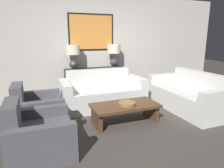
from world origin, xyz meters
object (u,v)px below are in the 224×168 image
at_px(armchair_near_camera, 38,136).
at_px(armchair_near_back_wall, 37,111).
at_px(table_lamp_left, 73,54).
at_px(couch_by_back_wall, 102,94).
at_px(couch_by_side, 188,96).
at_px(console_table, 95,84).
at_px(decorative_bowl, 127,104).
at_px(table_lamp_right, 114,52).
at_px(coffee_table, 125,109).

bearing_deg(armchair_near_camera, armchair_near_back_wall, 90.00).
xyz_separation_m(table_lamp_left, armchair_near_camera, (-0.91, -2.17, -0.92)).
bearing_deg(couch_by_back_wall, couch_by_side, -26.50).
xyz_separation_m(console_table, armchair_near_camera, (-1.44, -2.17, -0.13)).
relative_size(decorative_bowl, armchair_near_back_wall, 0.37).
bearing_deg(table_lamp_right, coffee_table, -104.52).
distance_m(table_lamp_left, couch_by_back_wall, 1.22).
bearing_deg(armchair_near_back_wall, console_table, 39.11).
xyz_separation_m(couch_by_back_wall, decorative_bowl, (0.12, -1.09, 0.10)).
xyz_separation_m(decorative_bowl, armchair_near_camera, (-1.56, -0.45, -0.13)).
distance_m(console_table, table_lamp_right, 0.95).
bearing_deg(couch_by_back_wall, armchair_near_camera, -133.12).
bearing_deg(decorative_bowl, couch_by_back_wall, 96.15).
relative_size(coffee_table, armchair_near_camera, 1.44).
height_order(couch_by_back_wall, armchair_near_back_wall, couch_by_back_wall).
relative_size(table_lamp_right, decorative_bowl, 1.86).
distance_m(couch_by_side, decorative_bowl, 1.63).
bearing_deg(table_lamp_right, armchair_near_back_wall, -149.29).
bearing_deg(table_lamp_right, armchair_near_camera, -132.26).
height_order(console_table, armchair_near_camera, console_table).
distance_m(table_lamp_left, table_lamp_right, 1.06).
xyz_separation_m(console_table, couch_by_back_wall, (0.00, -0.63, -0.11)).
height_order(couch_by_back_wall, couch_by_side, same).
xyz_separation_m(console_table, table_lamp_left, (-0.53, 0.00, 0.79)).
bearing_deg(coffee_table, armchair_near_camera, -162.02).
height_order(couch_by_back_wall, decorative_bowl, couch_by_back_wall).
distance_m(console_table, armchair_near_camera, 2.61).
bearing_deg(console_table, couch_by_back_wall, -90.00).
distance_m(table_lamp_left, armchair_near_camera, 2.53).
relative_size(table_lamp_left, coffee_table, 0.48).
distance_m(couch_by_back_wall, armchair_near_back_wall, 1.54).
relative_size(table_lamp_left, table_lamp_right, 1.00).
bearing_deg(armchair_near_back_wall, table_lamp_left, 52.16).
bearing_deg(table_lamp_left, couch_by_back_wall, -49.93).
xyz_separation_m(table_lamp_right, couch_by_side, (1.19, -1.49, -0.90)).
distance_m(table_lamp_right, decorative_bowl, 1.94).
bearing_deg(decorative_bowl, console_table, 93.90).
bearing_deg(armchair_near_back_wall, couch_by_back_wall, 20.54).
distance_m(couch_by_back_wall, decorative_bowl, 1.10).
height_order(console_table, table_lamp_right, table_lamp_right).
xyz_separation_m(couch_by_back_wall, couch_by_side, (1.73, -0.86, 0.00)).
bearing_deg(coffee_table, table_lamp_right, 75.48).
height_order(couch_by_side, armchair_near_camera, couch_by_side).
bearing_deg(couch_by_back_wall, table_lamp_left, 130.07).
distance_m(table_lamp_left, couch_by_side, 2.85).
height_order(coffee_table, decorative_bowl, decorative_bowl).
height_order(table_lamp_left, decorative_bowl, table_lamp_left).
distance_m(couch_by_side, armchair_near_camera, 3.24).
distance_m(console_table, armchair_near_back_wall, 1.86).
xyz_separation_m(couch_by_side, armchair_near_camera, (-3.17, -0.68, -0.02)).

